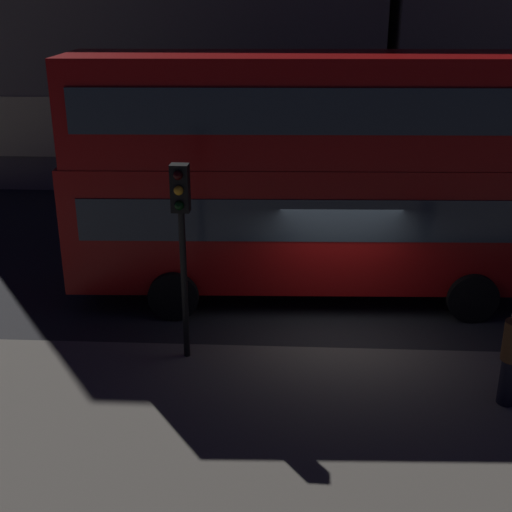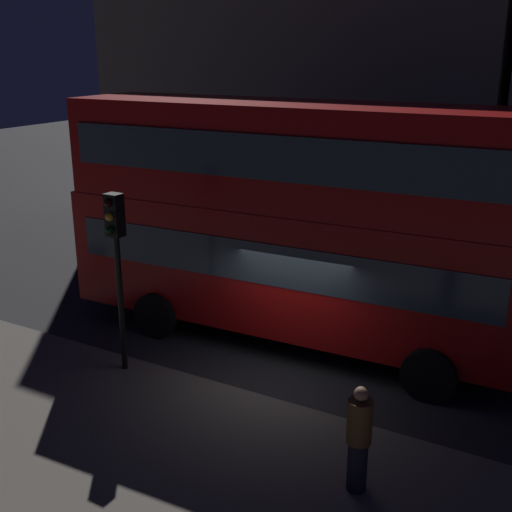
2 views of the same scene
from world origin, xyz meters
name	(u,v)px [view 1 (image 1 of 2)]	position (x,y,z in m)	size (l,w,h in m)	color
ground_plane	(339,335)	(0.00, 0.00, 0.00)	(80.00, 80.00, 0.00)	#232326
sidewalk_slab	(362,506)	(0.00, -5.07, 0.06)	(44.00, 8.63, 0.12)	#5B564F
double_decker_bus	(307,168)	(-0.70, 1.94, 3.05)	(10.58, 3.06, 5.45)	#9E0C0C
traffic_light_near_kerb	(181,222)	(-2.98, -1.22, 2.82)	(0.33, 0.37, 3.74)	black
pedestrian	(512,356)	(2.65, -2.51, 1.01)	(0.38, 0.38, 1.75)	black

